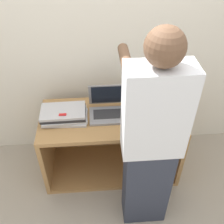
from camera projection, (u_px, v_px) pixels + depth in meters
name	position (u px, v px, depth m)	size (l,w,h in m)	color
ground_plane	(114.00, 190.00, 2.45)	(12.00, 12.00, 0.00)	#9E9384
wall_back	(108.00, 38.00, 2.20)	(8.00, 0.05, 2.40)	silver
cart	(111.00, 138.00, 2.51)	(1.23, 0.57, 0.66)	#A87A47
laptop_open	(111.00, 108.00, 2.25)	(0.37, 0.28, 0.24)	gray
laptop_stack_left	(64.00, 115.00, 2.19)	(0.39, 0.25, 0.09)	#B7B7BC
laptop_stack_right	(158.00, 111.00, 2.25)	(0.38, 0.25, 0.07)	slate
person	(151.00, 145.00, 1.76)	(0.40, 0.53, 1.66)	#2D3342
inventory_tag	(63.00, 115.00, 2.12)	(0.06, 0.02, 0.01)	red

